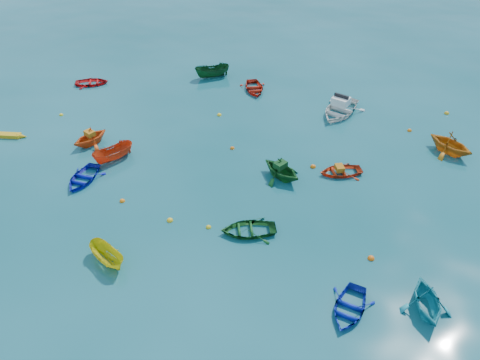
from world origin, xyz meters
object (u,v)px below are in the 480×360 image
(dinghy_blue_sw, at_px, (83,180))
(kayak_yellow, at_px, (2,137))
(dinghy_blue_se, at_px, (348,310))
(motorboat_white, at_px, (339,113))

(dinghy_blue_sw, relative_size, kayak_yellow, 0.83)
(dinghy_blue_se, xyz_separation_m, kayak_yellow, (-25.50, 7.28, 0.00))
(dinghy_blue_sw, height_order, dinghy_blue_se, dinghy_blue_sw)
(dinghy_blue_sw, relative_size, dinghy_blue_se, 1.03)
(dinghy_blue_se, distance_m, kayak_yellow, 26.52)
(motorboat_white, bearing_deg, dinghy_blue_se, -63.49)
(dinghy_blue_se, distance_m, motorboat_white, 18.48)
(kayak_yellow, height_order, motorboat_white, motorboat_white)
(motorboat_white, bearing_deg, dinghy_blue_sw, -119.19)
(dinghy_blue_se, height_order, kayak_yellow, dinghy_blue_se)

